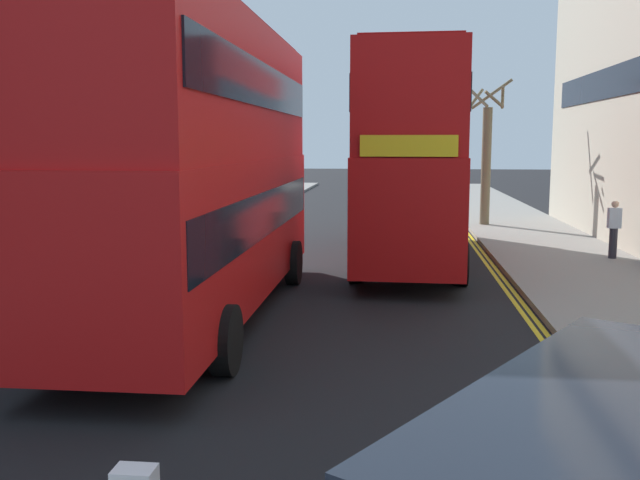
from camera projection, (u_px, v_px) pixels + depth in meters
name	position (u px, v px, depth m)	size (l,w,h in m)	color
sidewalk_right	(608.00, 290.00, 15.93)	(4.00, 80.00, 0.14)	gray
sidewalk_left	(58.00, 278.00, 17.31)	(4.00, 80.00, 0.14)	gray
kerb_line_outer	(529.00, 311.00, 14.19)	(0.10, 56.00, 0.01)	yellow
kerb_line_inner	(521.00, 311.00, 14.21)	(0.10, 56.00, 0.01)	yellow
double_decker_bus_away	(201.00, 160.00, 13.34)	(2.82, 10.82, 5.64)	red
double_decker_bus_oncoming	(412.00, 154.00, 19.77)	(3.05, 10.88, 5.64)	#B20F0F
pedestrian_far	(614.00, 228.00, 19.69)	(0.34, 0.22, 1.62)	#2D2D38
street_tree_near	(486.00, 157.00, 27.67)	(1.80, 1.75, 5.71)	#6B6047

